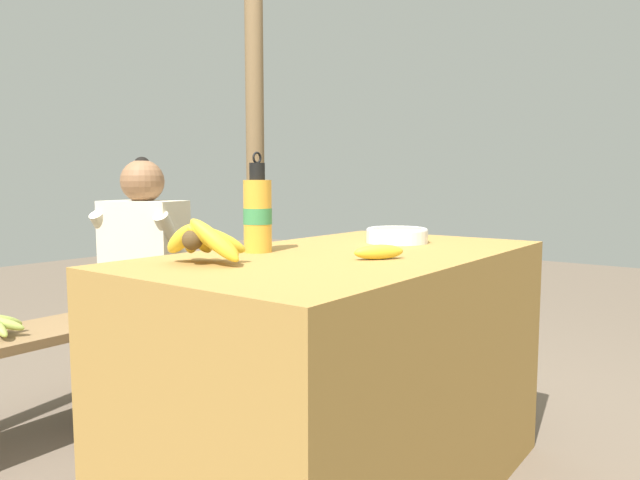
{
  "coord_description": "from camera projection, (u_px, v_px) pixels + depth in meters",
  "views": [
    {
      "loc": [
        -1.44,
        -0.98,
        0.99
      ],
      "look_at": [
        -0.07,
        0.05,
        0.82
      ],
      "focal_mm": 32.0,
      "sensor_mm": 36.0,
      "label": 1
    }
  ],
  "objects": [
    {
      "name": "loose_banana_front",
      "position": [
        379.0,
        252.0,
        1.58
      ],
      "size": [
        0.14,
        0.12,
        0.04
      ],
      "rotation": [
        0.0,
        0.0,
        -0.61
      ],
      "color": "gold",
      "rests_on": "market_counter"
    },
    {
      "name": "wooden_bench",
      "position": [
        115.0,
        328.0,
        2.4
      ],
      "size": [
        1.8,
        0.32,
        0.44
      ],
      "color": "brown",
      "rests_on": "ground_plane"
    },
    {
      "name": "market_counter",
      "position": [
        346.0,
        375.0,
        1.79
      ],
      "size": [
        1.37,
        0.78,
        0.78
      ],
      "color": "olive",
      "rests_on": "ground_plane"
    },
    {
      "name": "seated_vendor",
      "position": [
        138.0,
        266.0,
        2.42
      ],
      "size": [
        0.46,
        0.43,
        1.1
      ],
      "rotation": [
        0.0,
        0.0,
        3.43
      ],
      "color": "#232328",
      "rests_on": "ground_plane"
    },
    {
      "name": "support_post_far",
      "position": [
        255.0,
        142.0,
        3.23
      ],
      "size": [
        0.1,
        0.1,
        2.44
      ],
      "color": "brown",
      "rests_on": "ground_plane"
    },
    {
      "name": "banana_bunch_ripe",
      "position": [
        204.0,
        239.0,
        1.48
      ],
      "size": [
        0.17,
        0.27,
        0.14
      ],
      "color": "#4C381E",
      "rests_on": "market_counter"
    },
    {
      "name": "serving_bowl",
      "position": [
        397.0,
        234.0,
        2.02
      ],
      "size": [
        0.22,
        0.22,
        0.05
      ],
      "color": "white",
      "rests_on": "market_counter"
    },
    {
      "name": "water_bottle",
      "position": [
        258.0,
        214.0,
        1.74
      ],
      "size": [
        0.09,
        0.09,
        0.31
      ],
      "color": "gold",
      "rests_on": "market_counter"
    }
  ]
}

